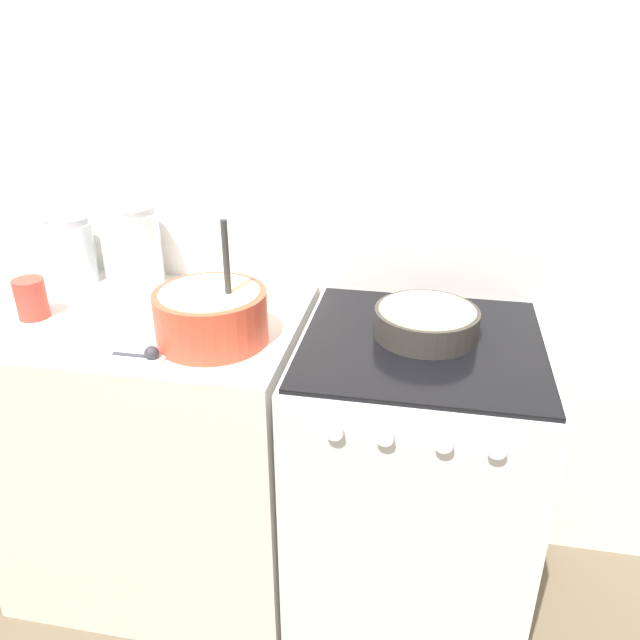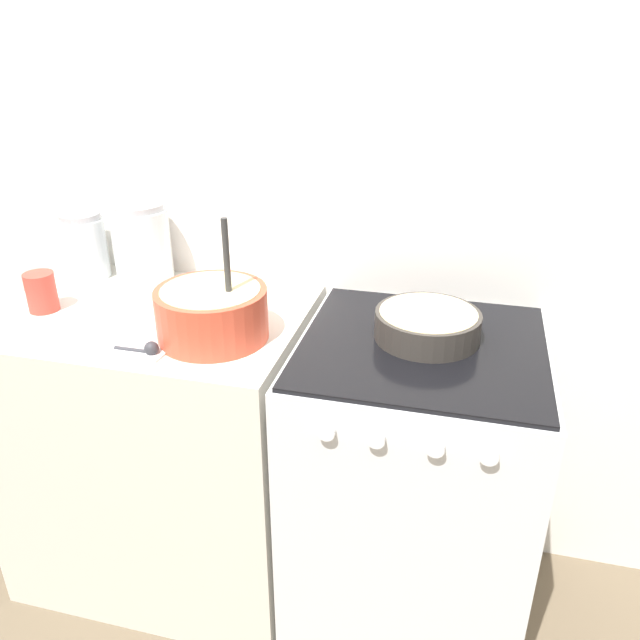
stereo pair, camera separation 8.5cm
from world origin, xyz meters
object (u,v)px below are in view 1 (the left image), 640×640
baking_pan (426,321)px  storage_jar_middle (133,253)px  stove (411,482)px  storage_jar_left (72,255)px  mixing_bowl (211,313)px  tin_can (31,299)px

baking_pan → storage_jar_middle: bearing=169.0°
stove → storage_jar_left: 1.23m
mixing_bowl → storage_jar_left: (-0.55, 0.30, 0.01)m
mixing_bowl → storage_jar_middle: bearing=139.5°
baking_pan → storage_jar_left: size_ratio=1.30×
storage_jar_left → stove: bearing=-10.7°
mixing_bowl → storage_jar_left: 0.63m
baking_pan → storage_jar_middle: storage_jar_middle is taller
storage_jar_left → tin_can: size_ratio=1.87×
storage_jar_middle → baking_pan: bearing=-11.0°
baking_pan → tin_can: tin_can is taller
stove → tin_can: 1.17m
storage_jar_left → baking_pan: bearing=-9.0°
stove → mixing_bowl: mixing_bowl is taller
stove → baking_pan: 0.50m
mixing_bowl → storage_jar_left: mixing_bowl is taller
baking_pan → storage_jar_middle: (-0.88, 0.17, 0.07)m
mixing_bowl → baking_pan: mixing_bowl is taller
stove → baking_pan: baking_pan is taller
storage_jar_middle → tin_can: bearing=-124.0°
mixing_bowl → tin_can: bearing=175.7°
mixing_bowl → storage_jar_middle: 0.46m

